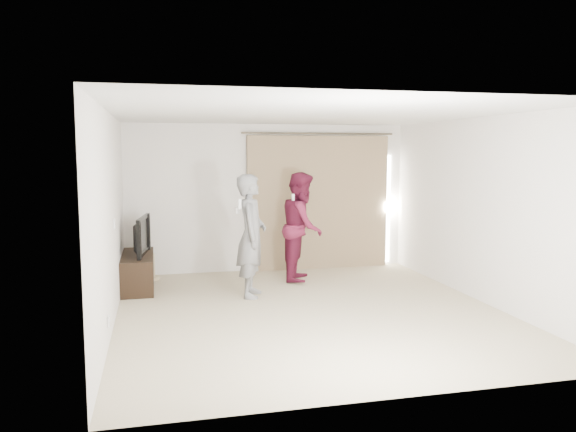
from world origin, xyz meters
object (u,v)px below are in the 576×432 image
at_px(tv_console, 138,271).
at_px(person_woman, 302,226).
at_px(tv, 137,236).
at_px(person_man, 251,236).

xyz_separation_m(tv_console, person_woman, (2.64, -0.01, 0.63)).
bearing_deg(tv, tv_console, 0.00).
height_order(person_man, person_woman, person_man).
bearing_deg(person_woman, tv_console, 179.73).
distance_m(tv_console, person_man, 1.97).
bearing_deg(person_man, person_woman, 41.24).
xyz_separation_m(tv, person_woman, (2.64, -0.01, 0.06)).
bearing_deg(tv_console, person_man, -28.29).
bearing_deg(person_woman, tv, 179.73).
height_order(tv_console, person_man, person_man).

